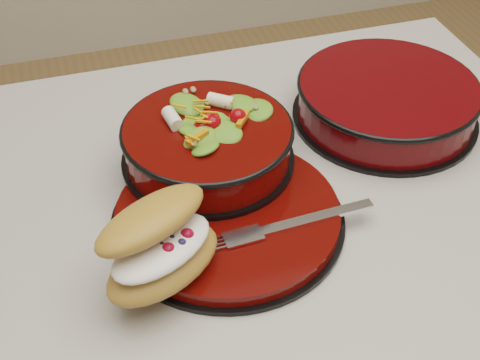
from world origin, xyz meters
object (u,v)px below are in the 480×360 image
object	(u,v)px
salad_bowl	(207,139)
extra_bowl	(387,99)
dinner_plate	(229,216)
croissant	(161,245)
fork	(294,223)

from	to	relation	value
salad_bowl	extra_bowl	size ratio (longest dim) A/B	0.84
dinner_plate	extra_bowl	size ratio (longest dim) A/B	1.06
dinner_plate	salad_bowl	bearing A→B (deg)	89.94
dinner_plate	croissant	xyz separation A→B (m)	(-0.09, -0.06, 0.05)
fork	extra_bowl	size ratio (longest dim) A/B	0.70
dinner_plate	extra_bowl	distance (m)	0.28
fork	extra_bowl	distance (m)	0.25
croissant	extra_bowl	world-z (taller)	croissant
dinner_plate	croissant	distance (m)	0.12
salad_bowl	extra_bowl	bearing A→B (deg)	9.29
dinner_plate	salad_bowl	world-z (taller)	salad_bowl
croissant	fork	bearing A→B (deg)	-20.70
salad_bowl	croissant	bearing A→B (deg)	-119.71
dinner_plate	salad_bowl	size ratio (longest dim) A/B	1.27
salad_bowl	extra_bowl	world-z (taller)	salad_bowl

